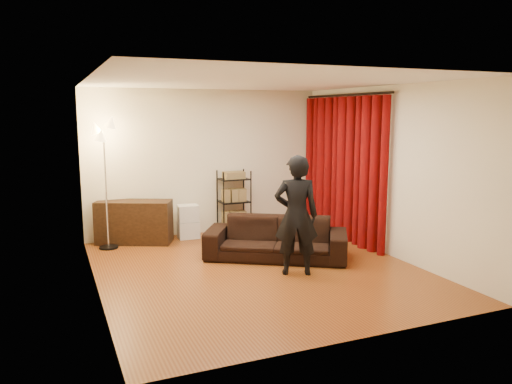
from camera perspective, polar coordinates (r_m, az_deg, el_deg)
name	(u,v)px	position (r m, az deg, el deg)	size (l,w,h in m)	color
floor	(258,269)	(7.41, 0.18, -8.82)	(5.00, 5.00, 0.00)	brown
ceiling	(258,82)	(7.06, 0.19, 12.51)	(5.00, 5.00, 0.00)	white
wall_back	(206,162)	(9.45, -5.72, 3.41)	(5.00, 5.00, 0.00)	beige
wall_front	(358,209)	(4.93, 11.55, -1.96)	(5.00, 5.00, 0.00)	beige
wall_left	(93,187)	(6.58, -18.17, 0.52)	(5.00, 5.00, 0.00)	beige
wall_right	(387,171)	(8.24, 14.76, 2.32)	(5.00, 5.00, 0.00)	beige
curtain_rod	(345,95)	(9.06, 10.19, 10.86)	(0.04, 0.04, 2.65)	black
curtain	(342,169)	(9.10, 9.85, 2.63)	(0.22, 2.65, 2.55)	#6D0302
sofa	(276,238)	(7.88, 2.31, -5.32)	(2.19, 0.86, 0.64)	black
person	(296,215)	(7.02, 4.62, -2.67)	(0.62, 0.41, 1.70)	black
media_cabinet	(134,222)	(9.02, -13.75, -3.34)	(1.29, 0.48, 0.75)	black
storage_boxes	(189,222)	(9.18, -7.72, -3.37)	(0.37, 0.30, 0.62)	silver
wire_shelf	(234,202)	(9.49, -2.53, -1.12)	(0.54, 0.38, 1.19)	black
floor_lamp	(106,186)	(8.66, -16.79, 0.64)	(0.38, 0.38, 2.13)	silver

